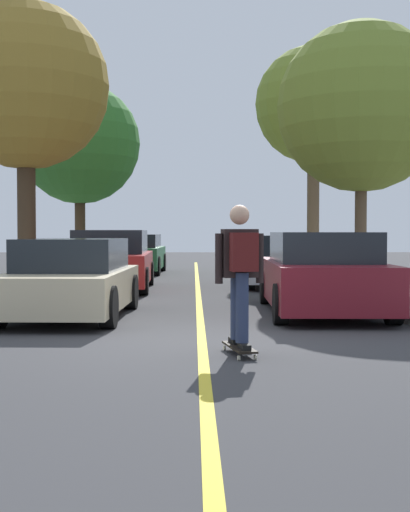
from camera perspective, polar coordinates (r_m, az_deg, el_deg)
The scene contains 13 objects.
ground at distance 9.42m, azimuth -0.27°, elevation -6.79°, with size 80.00×80.00×0.00m, color #353538.
center_line at distance 13.39m, azimuth -0.47°, elevation -4.17°, with size 0.12×39.20×0.01m, color gold.
parked_car_left_nearest at distance 12.00m, azimuth -10.73°, elevation -1.87°, with size 2.00×4.09×1.32m.
parked_car_left_near at distance 17.60m, azimuth -7.61°, elevation -0.39°, with size 2.05×4.41×1.48m.
parked_car_left_far at distance 24.47m, azimuth -5.73°, elevation 0.17°, with size 2.06×4.30×1.35m.
parked_car_right_nearest at distance 12.56m, azimuth 9.43°, elevation -1.44°, with size 2.07×4.59×1.43m.
parked_car_right_near at distance 18.87m, azimuth 5.94°, elevation -0.41°, with size 1.98×4.57×1.34m.
street_tree_left_nearest at distance 16.54m, azimuth -14.32°, elevation 13.12°, with size 3.71×3.71×6.40m.
street_tree_left_near at distance 23.67m, azimuth -10.11°, elevation 8.92°, with size 3.95×3.95×6.16m.
street_tree_right_nearest at distance 17.25m, azimuth 12.55°, elevation 11.64°, with size 3.97×3.97×6.20m.
street_tree_right_near at distance 23.85m, azimuth 8.78°, elevation 11.93°, with size 3.83×3.83×7.39m.
skateboard at distance 8.29m, azimuth 2.80°, elevation -7.40°, with size 0.38×0.87×0.10m.
skateboarder at distance 8.15m, azimuth 2.87°, elevation -0.85°, with size 0.59×0.71×1.64m.
Camera 1 is at (-0.11, -9.31, 1.44)m, focal length 49.44 mm.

